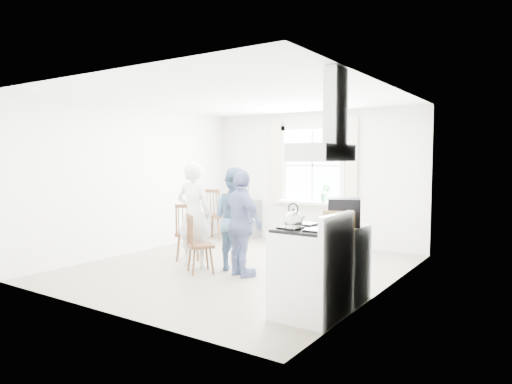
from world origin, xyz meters
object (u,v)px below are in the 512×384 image
Objects in this scene: windsor_chair_a at (212,209)px; windsor_chair_c at (187,226)px; person_right at (242,224)px; person_left at (194,214)px; stereo_stack at (344,212)px; gas_stove at (311,271)px; person_mid at (235,219)px; windsor_chair_b at (194,237)px; low_cabinet at (343,263)px.

windsor_chair_a is 1.95m from windsor_chair_c.
windsor_chair_c is at bearing 5.57° from person_right.
windsor_chair_a is 3.03m from person_right.
stereo_stack is at bearing 161.73° from person_left.
gas_stove is 2.24m from person_mid.
windsor_chair_c is 0.61× the size of person_mid.
windsor_chair_b is 0.58× the size of person_right.
low_cabinet is at bearing 163.19° from person_left.
stereo_stack is (0.10, 0.63, 0.58)m from gas_stove.
stereo_stack is 0.52× the size of windsor_chair_b.
windsor_chair_c is 1.05m from person_mid.
gas_stove is 1.24× the size of low_cabinet.
low_cabinet is at bearing 84.32° from gas_stove.
low_cabinet is 2.03m from person_mid.
windsor_chair_b is at bearing 179.99° from low_cabinet.
windsor_chair_c is at bearing 169.33° from low_cabinet.
windsor_chair_b is (1.53, -2.30, -0.11)m from windsor_chair_a.
gas_stove reaches higher than windsor_chair_b.
person_mid is at bearing -43.36° from windsor_chair_a.
windsor_chair_b is 0.92× the size of windsor_chair_c.
low_cabinet is 0.95× the size of windsor_chair_c.
low_cabinet is 0.60× the size of person_right.
windsor_chair_a is 1.21× the size of windsor_chair_b.
person_right is (-1.64, 0.23, 0.30)m from low_cabinet.
windsor_chair_a reaches higher than low_cabinet.
windsor_chair_b is 0.54× the size of person_left.
person_left is (0.37, -0.24, 0.24)m from windsor_chair_c.
low_cabinet is 1.69m from person_right.
windsor_chair_c is at bearing -62.94° from windsor_chair_a.
person_right is at bearing 171.89° from low_cabinet.
person_mid is at bearing -175.61° from person_left.
windsor_chair_a is (-3.89, 2.37, -0.41)m from stereo_stack.
low_cabinet is 4.50m from windsor_chair_a.
gas_stove is 4.84m from windsor_chair_a.
stereo_stack is 2.42m from windsor_chair_b.
stereo_stack is 0.48× the size of windsor_chair_c.
person_left is at bearing 158.15° from gas_stove.
person_left reaches higher than gas_stove.
person_mid is 0.39m from person_right.
gas_stove is 1.05× the size of windsor_chair_a.
person_mid reaches higher than windsor_chair_a.
stereo_stack is at bearing 81.07° from gas_stove.
windsor_chair_b is at bearing 162.83° from gas_stove.
low_cabinet is at bearing 111.98° from stereo_stack.
person_left reaches higher than windsor_chair_b.
person_left is (1.26, -1.98, 0.17)m from windsor_chair_a.
person_mid reaches higher than stereo_stack.
person_mid is at bearing -20.50° from person_right.
person_right is at bearing 149.30° from gas_stove.
windsor_chair_a is at bearing -36.15° from person_mid.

